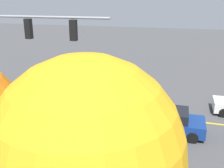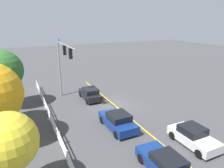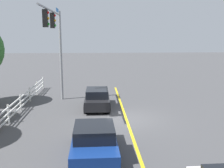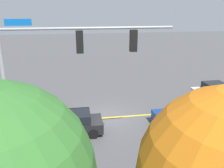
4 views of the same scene
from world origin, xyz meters
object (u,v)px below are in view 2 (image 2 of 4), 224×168
car_0 (90,94)px  tree_4 (2,71)px  tree_0 (7,142)px  car_1 (118,121)px  car_3 (193,137)px  car_2 (166,165)px

car_0 → tree_4: size_ratio=0.63×
tree_0 → tree_4: size_ratio=0.79×
car_1 → tree_0: bearing=117.1°
car_3 → car_0: bearing=-163.2°
car_1 → tree_4: bearing=43.5°
car_1 → car_0: bearing=-1.9°
car_0 → tree_0: bearing=145.5°
car_2 → car_3: 4.30m
car_2 → tree_4: tree_4 is taller
car_2 → tree_4: bearing=30.8°
car_3 → tree_0: bearing=-92.1°
car_2 → tree_0: bearing=77.7°
car_0 → tree_0: 15.19m
car_0 → car_3: size_ratio=1.00×
car_3 → tree_0: (0.29, 12.54, 2.78)m
tree_4 → car_2: bearing=-149.8°
car_0 → tree_4: (1.42, 9.09, 3.50)m
car_2 → car_3: size_ratio=1.11×
car_0 → car_2: (-14.18, 0.01, -0.05)m
car_1 → car_3: bearing=-140.3°
car_1 → car_3: (-4.78, -4.09, -0.01)m
car_2 → tree_0: size_ratio=0.88×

